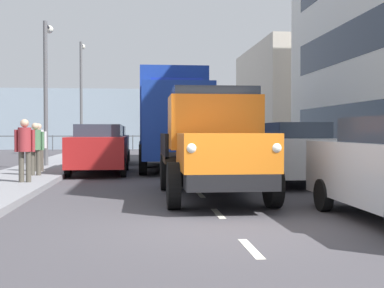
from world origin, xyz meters
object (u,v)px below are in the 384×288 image
Objects in this scene: lorry_cargo_blue at (172,116)px; car_navy_oppositeside_1 at (110,144)px; lamp_post_promenade at (46,78)px; pedestrian_with_bag at (39,143)px; car_white_kerbside_1 at (292,152)px; truck_vintage_orange at (214,145)px; car_red_oppositeside_0 at (99,148)px; pedestrian_couple_b at (25,145)px; lamp_post_far at (81,87)px; pedestrian_couple_a at (35,145)px.

car_navy_oppositeside_1 is (2.67, -3.73, -1.18)m from lorry_cargo_blue.
lamp_post_promenade reaches higher than car_navy_oppositeside_1.
car_navy_oppositeside_1 is 6.84m from pedestrian_with_bag.
pedestrian_with_bag is (7.61, -3.52, 0.19)m from car_white_kerbside_1.
truck_vintage_orange is 11.19m from lamp_post_promenade.
lamp_post_promenade reaches higher than pedestrian_with_bag.
lorry_cargo_blue is 7.11m from car_white_kerbside_1.
pedestrian_couple_b reaches higher than car_red_oppositeside_0.
pedestrian_couple_a is at bearing 91.34° from lamp_post_far.
pedestrian_with_bag is at bearing -82.31° from pedestrian_couple_a.
car_navy_oppositeside_1 is 4.88m from lamp_post_promenade.
car_navy_oppositeside_1 is at bearing -90.00° from car_red_oppositeside_0.
pedestrian_couple_b is at bearing 56.78° from lorry_cargo_blue.
lamp_post_promenade reaches higher than lorry_cargo_blue.
truck_vintage_orange is 3.41× the size of pedestrian_couple_b.
lamp_post_promenade is 0.84× the size of lamp_post_far.
car_white_kerbside_1 is at bearing 143.61° from car_red_oppositeside_0.
car_red_oppositeside_0 is 2.83m from pedestrian_couple_a.
truck_vintage_orange is at bearing 104.28° from lamp_post_far.
lorry_cargo_blue is at bearing -87.76° from truck_vintage_orange.
lamp_post_promenade is at bearing -40.13° from car_white_kerbside_1.
truck_vintage_orange is at bearing 47.90° from car_white_kerbside_1.
lamp_post_far is at bearing -88.32° from pedestrian_couple_b.
lamp_post_promenade is (2.24, 3.41, 2.67)m from car_navy_oppositeside_1.
lorry_cargo_blue is 5.14m from lamp_post_promenade.
lorry_cargo_blue is 5.50m from pedestrian_with_bag.
car_white_kerbside_1 is 8.39m from pedestrian_with_bag.
car_red_oppositeside_0 is 2.71× the size of pedestrian_couple_b.
lamp_post_far reaches higher than car_white_kerbside_1.
pedestrian_couple_b reaches higher than car_white_kerbside_1.
lorry_cargo_blue is 1.46× the size of lamp_post_promenade.
car_white_kerbside_1 is at bearing 139.87° from lamp_post_promenade.
car_navy_oppositeside_1 is at bearing 106.33° from lamp_post_far.
pedestrian_couple_a is at bearing -14.76° from car_white_kerbside_1.
pedestrian_with_bag is at bearing -84.31° from pedestrian_couple_b.
car_white_kerbside_1 is 7.25m from pedestrian_couple_b.
truck_vintage_orange is at bearing 113.15° from car_red_oppositeside_0.
pedestrian_couple_a is 0.99× the size of pedestrian_with_bag.
lorry_cargo_blue is 4.74m from car_navy_oppositeside_1.
pedestrian_with_bag is (1.95, 0.65, 0.19)m from car_red_oppositeside_0.
car_red_oppositeside_0 is at bearing -66.85° from truck_vintage_orange.
lorry_cargo_blue reaches higher than pedestrian_couple_b.
lorry_cargo_blue reaches higher than car_navy_oppositeside_1.
lamp_post_far is (4.76, -10.88, 2.04)m from lorry_cargo_blue.
pedestrian_couple_b reaches higher than pedestrian_with_bag.
lorry_cargo_blue is 1.23× the size of lamp_post_far.
car_red_oppositeside_0 is 0.67× the size of lamp_post_far.
pedestrian_couple_b is 17.63m from lamp_post_far.
pedestrian_couple_a is (4.40, 4.39, -1.00)m from lorry_cargo_blue.
car_red_oppositeside_0 is (2.67, 2.17, -1.18)m from lorry_cargo_blue.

